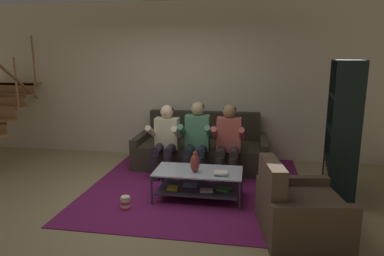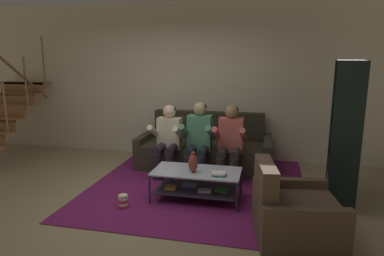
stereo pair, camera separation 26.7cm
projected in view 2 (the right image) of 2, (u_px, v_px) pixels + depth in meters
ground at (138, 206)px, 4.46m from camera, size 16.80×16.80×0.00m
back_partition at (184, 81)px, 6.50m from camera, size 8.40×0.12×2.90m
couch at (205, 150)px, 6.04m from camera, size 2.28×0.98×0.92m
person_seated_left at (168, 138)px, 5.52m from camera, size 0.50×0.58×1.14m
person_seated_middle at (198, 137)px, 5.41m from camera, size 0.50×0.58×1.20m
person_seated_right at (230, 140)px, 5.30m from camera, size 0.50×0.58×1.18m
coffee_table at (197, 181)px, 4.62m from camera, size 1.17×0.60×0.41m
area_rug at (200, 183)px, 5.26m from camera, size 3.12×3.40×0.01m
vase at (193, 163)px, 4.51m from camera, size 0.13×0.13×0.28m
book_stack at (219, 174)px, 4.40m from camera, size 0.19×0.17×0.04m
bookshelf at (347, 141)px, 4.58m from camera, size 0.48×1.04×1.87m
armchair at (293, 214)px, 3.63m from camera, size 0.98×1.03×0.83m
popcorn_tub at (123, 201)px, 4.40m from camera, size 0.13×0.13×0.19m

